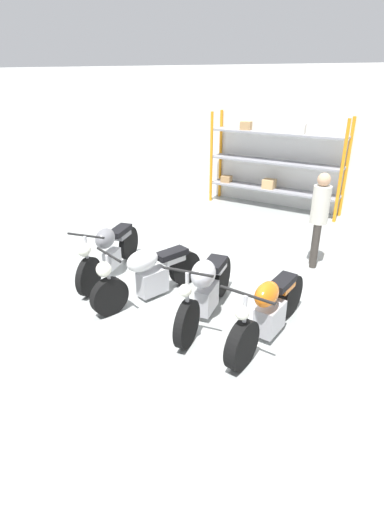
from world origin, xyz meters
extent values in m
plane|color=#9EA3A0|center=(0.00, 0.00, 0.00)|extent=(30.00, 30.00, 0.00)
cube|color=white|center=(0.00, 5.99, 1.80)|extent=(30.00, 0.08, 3.60)
cylinder|color=orange|center=(-2.41, 5.35, 1.23)|extent=(0.08, 0.08, 2.46)
cylinder|color=orange|center=(1.13, 5.35, 1.23)|extent=(0.08, 0.08, 2.46)
cylinder|color=orange|center=(-2.41, 5.90, 1.23)|extent=(0.08, 0.08, 2.46)
cylinder|color=orange|center=(1.13, 5.90, 1.23)|extent=(0.08, 0.08, 2.46)
cube|color=gray|center=(-0.64, 5.62, 0.52)|extent=(3.54, 0.55, 0.05)
cube|color=gray|center=(-0.64, 5.62, 1.26)|extent=(3.54, 0.55, 0.05)
cube|color=gray|center=(-0.64, 5.62, 1.99)|extent=(3.54, 0.55, 0.05)
cube|color=tan|center=(-1.52, 5.60, 2.12)|extent=(0.30, 0.23, 0.21)
cube|color=tan|center=(-0.74, 5.59, 0.66)|extent=(0.32, 0.32, 0.24)
cube|color=silver|center=(0.01, 5.54, 2.14)|extent=(0.20, 0.21, 0.24)
cube|color=#A87F51|center=(-2.03, 5.59, 0.63)|extent=(0.28, 0.25, 0.18)
cylinder|color=black|center=(-1.45, -0.49, 0.33)|extent=(0.26, 0.66, 0.66)
cylinder|color=black|center=(-1.81, 0.97, 0.33)|extent=(0.26, 0.66, 0.66)
cube|color=#ADADB2|center=(-1.64, 0.29, 0.30)|extent=(0.27, 0.42, 0.32)
ellipsoid|color=slate|center=(-1.60, 0.12, 0.76)|extent=(0.40, 0.53, 0.35)
cube|color=black|center=(-1.73, 0.65, 0.71)|extent=(0.38, 0.62, 0.10)
cube|color=slate|center=(-1.75, 0.71, 0.62)|extent=(0.30, 0.44, 0.12)
cylinder|color=#ADADB2|center=(-1.45, -0.47, 0.68)|extent=(0.06, 0.06, 0.70)
sphere|color=silver|center=(-1.44, -0.54, 0.83)|extent=(0.23, 0.23, 0.23)
cylinder|color=black|center=(-1.46, -0.44, 1.03)|extent=(0.64, 0.19, 0.04)
cylinder|color=black|center=(-0.75, -0.77, 0.30)|extent=(0.31, 0.62, 0.60)
cylinder|color=black|center=(-0.31, 0.67, 0.30)|extent=(0.31, 0.62, 0.60)
cube|color=#ADADB2|center=(-0.51, 0.00, 0.27)|extent=(0.38, 0.54, 0.41)
ellipsoid|color=silver|center=(-0.56, -0.17, 0.71)|extent=(0.45, 0.62, 0.35)
cube|color=black|center=(-0.39, 0.39, 0.65)|extent=(0.40, 0.61, 0.10)
cube|color=silver|center=(-0.38, 0.41, 0.56)|extent=(0.31, 0.43, 0.12)
cylinder|color=#ADADB2|center=(-0.74, -0.75, 0.64)|extent=(0.06, 0.06, 0.68)
sphere|color=silver|center=(-0.76, -0.81, 0.78)|extent=(0.23, 0.23, 0.23)
cylinder|color=black|center=(-0.73, -0.72, 0.98)|extent=(0.62, 0.22, 0.04)
cylinder|color=black|center=(0.66, -0.81, 0.33)|extent=(0.23, 0.68, 0.67)
cylinder|color=black|center=(0.41, 0.65, 0.33)|extent=(0.23, 0.68, 0.67)
cube|color=#ADADB2|center=(0.53, -0.03, 0.30)|extent=(0.30, 0.52, 0.41)
ellipsoid|color=#B7B7BF|center=(0.56, -0.20, 0.79)|extent=(0.41, 0.53, 0.40)
cube|color=black|center=(0.47, 0.30, 0.73)|extent=(0.35, 0.52, 0.10)
cube|color=#B7B7BF|center=(0.46, 0.39, 0.64)|extent=(0.29, 0.37, 0.12)
cylinder|color=#ADADB2|center=(0.66, -0.79, 0.71)|extent=(0.06, 0.06, 0.75)
sphere|color=silver|center=(0.67, -0.85, 0.87)|extent=(0.17, 0.17, 0.17)
cylinder|color=black|center=(0.65, -0.76, 1.08)|extent=(0.68, 0.15, 0.04)
cylinder|color=black|center=(1.47, -0.82, 0.32)|extent=(0.20, 0.66, 0.65)
cylinder|color=black|center=(1.57, 0.66, 0.32)|extent=(0.20, 0.66, 0.65)
cube|color=#ADADB2|center=(1.53, -0.03, 0.29)|extent=(0.31, 0.50, 0.41)
ellipsoid|color=orange|center=(1.51, -0.20, 0.75)|extent=(0.31, 0.49, 0.32)
cube|color=black|center=(1.55, 0.32, 0.70)|extent=(0.26, 0.54, 0.10)
cube|color=orange|center=(1.55, 0.40, 0.61)|extent=(0.22, 0.38, 0.12)
cylinder|color=#ADADB2|center=(1.48, -0.80, 0.67)|extent=(0.05, 0.05, 0.68)
sphere|color=silver|center=(1.47, -0.87, 0.81)|extent=(0.17, 0.17, 0.17)
cylinder|color=black|center=(1.48, -0.77, 1.01)|extent=(0.72, 0.08, 0.04)
cylinder|color=#38332D|center=(1.37, 2.66, 0.43)|extent=(0.13, 0.13, 0.87)
cylinder|color=#38332D|center=(1.43, 2.49, 0.43)|extent=(0.13, 0.13, 0.87)
cylinder|color=beige|center=(1.40, 2.57, 1.21)|extent=(0.40, 0.40, 0.69)
sphere|color=tan|center=(1.40, 2.57, 1.67)|extent=(0.24, 0.24, 0.24)
camera|label=1|loc=(3.05, -4.57, 3.36)|focal=28.00mm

